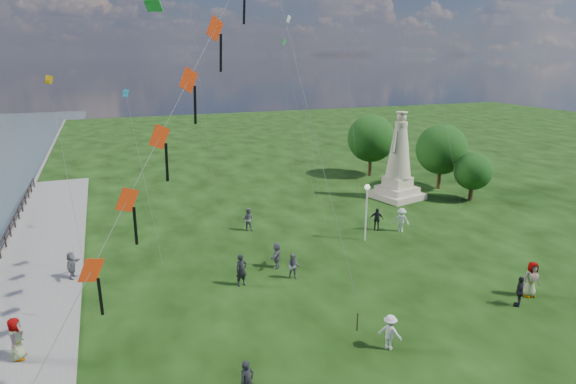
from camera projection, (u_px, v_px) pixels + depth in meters
name	position (u px, v px, depth m)	size (l,w,h in m)	color
statue	(398.00, 166.00, 42.11)	(4.53, 4.53, 7.64)	beige
lamppost	(367.00, 200.00, 32.32)	(0.37, 0.37, 3.98)	silver
tree_row	(411.00, 147.00, 46.66)	(8.30, 15.08, 6.44)	#382314
person_0	(247.00, 381.00, 17.54)	(0.59, 0.39, 1.62)	black
person_1	(293.00, 267.00, 27.17)	(0.74, 0.45, 1.52)	#595960
person_2	(390.00, 332.00, 20.67)	(1.03, 0.53, 1.60)	silver
person_3	(520.00, 291.00, 24.23)	(0.95, 0.48, 1.62)	black
person_4	(531.00, 279.00, 25.20)	(0.94, 0.58, 1.93)	#595960
person_5	(72.00, 267.00, 27.08)	(1.46, 0.63, 1.57)	#595960
person_6	(241.00, 270.00, 26.37)	(0.66, 0.44, 1.82)	black
person_7	(248.00, 219.00, 34.80)	(0.82, 0.51, 1.70)	#595960
person_8	(401.00, 220.00, 34.50)	(1.13, 0.58, 1.75)	silver
person_9	(377.00, 219.00, 34.84)	(0.98, 0.50, 1.67)	black
person_10	(16.00, 341.00, 19.81)	(0.91, 0.56, 1.86)	#595960
person_11	(277.00, 255.00, 28.65)	(1.48, 0.64, 1.60)	#595960
red_kite_train	(186.00, 90.00, 18.29)	(11.69, 9.35, 17.70)	black
small_kites	(265.00, 22.00, 36.69)	(30.05, 16.37, 33.54)	teal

